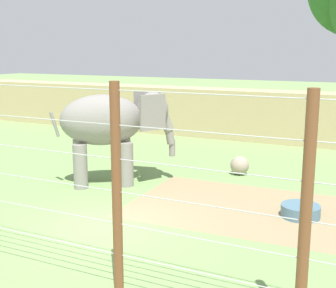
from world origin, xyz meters
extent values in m
plane|color=#759956|center=(0.00, 0.00, 0.00)|extent=(120.00, 120.00, 0.00)
cube|color=#937F5B|center=(2.90, 3.01, 0.00)|extent=(6.82, 4.80, 0.01)
cube|color=tan|center=(0.00, 13.62, 1.29)|extent=(36.00, 1.80, 2.59)
cylinder|color=gray|center=(-1.93, 4.13, 0.77)|extent=(0.48, 0.48, 1.54)
cylinder|color=gray|center=(-1.43, 3.45, 0.77)|extent=(0.48, 0.48, 1.54)
cylinder|color=gray|center=(-3.19, 3.19, 0.77)|extent=(0.48, 0.48, 1.54)
cylinder|color=gray|center=(-2.69, 2.51, 0.77)|extent=(0.48, 0.48, 1.54)
ellipsoid|color=gray|center=(-2.31, 3.32, 2.28)|extent=(3.21, 2.94, 1.76)
ellipsoid|color=gray|center=(-0.88, 4.39, 2.59)|extent=(1.59, 1.62, 1.27)
cube|color=gray|center=(-1.36, 4.85, 2.59)|extent=(0.99, 0.31, 1.21)
cube|color=gray|center=(-0.57, 3.79, 2.59)|extent=(0.57, 0.92, 1.21)
cylinder|color=gray|center=(-0.50, 4.67, 2.14)|extent=(0.64, 0.60, 0.69)
cylinder|color=gray|center=(-0.39, 4.75, 1.65)|extent=(0.48, 0.46, 0.64)
cylinder|color=gray|center=(-0.32, 4.80, 1.20)|extent=(0.31, 0.31, 0.60)
cylinder|color=gray|center=(-3.59, 2.37, 2.17)|extent=(0.33, 0.29, 0.88)
sphere|color=gray|center=(1.66, 6.60, 0.36)|extent=(0.71, 0.71, 0.71)
cylinder|color=brown|center=(2.07, -2.70, 2.06)|extent=(0.19, 0.19, 4.11)
cylinder|color=brown|center=(5.56, -2.70, 2.06)|extent=(0.19, 0.19, 4.11)
cylinder|color=#B7B7BC|center=(0.00, -2.70, 0.74)|extent=(12.13, 0.02, 0.02)
cylinder|color=#B7B7BC|center=(0.00, -2.70, 1.38)|extent=(12.13, 0.02, 0.02)
cylinder|color=#B7B7BC|center=(0.00, -2.70, 2.02)|extent=(12.13, 0.02, 0.02)
cylinder|color=#B7B7BC|center=(0.00, -2.70, 2.67)|extent=(12.13, 0.02, 0.02)
cylinder|color=#B7B7BC|center=(0.00, -2.70, 3.31)|extent=(12.13, 0.02, 0.02)
cylinder|color=#B7B7BC|center=(0.00, -2.70, 3.95)|extent=(12.13, 0.02, 0.02)
cylinder|color=slate|center=(4.58, 2.99, 0.17)|extent=(1.10, 1.10, 0.35)
cylinder|color=#38607A|center=(4.58, 2.99, 0.32)|extent=(1.01, 1.01, 0.02)
camera|label=1|loc=(6.61, -9.81, 4.68)|focal=49.23mm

